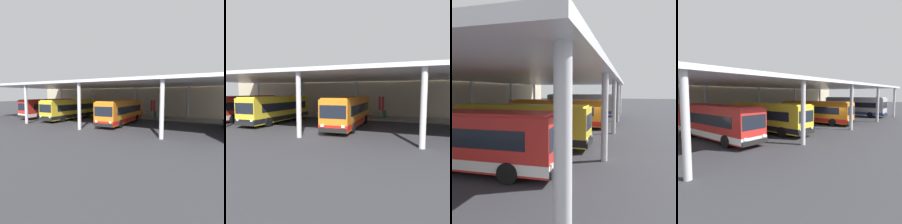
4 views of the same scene
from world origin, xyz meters
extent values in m
plane|color=#333338|center=(0.00, 0.00, 0.00)|extent=(200.00, 200.00, 0.00)
cube|color=gray|center=(0.00, 11.75, 0.09)|extent=(42.00, 4.50, 0.18)
cube|color=#C1B293|center=(0.00, 15.00, 3.40)|extent=(48.00, 1.60, 6.80)
cube|color=silver|center=(0.00, 5.50, 5.40)|extent=(40.00, 17.00, 0.30)
cylinder|color=silver|center=(-18.50, 13.50, 2.62)|extent=(0.40, 0.40, 5.25)
cylinder|color=silver|center=(-9.25, -2.50, 2.62)|extent=(0.40, 0.40, 5.25)
cylinder|color=silver|center=(-9.25, 13.50, 2.62)|extent=(0.40, 0.40, 5.25)
cylinder|color=silver|center=(0.00, -2.50, 2.62)|extent=(0.40, 0.40, 5.25)
cylinder|color=silver|center=(0.00, 13.50, 2.62)|extent=(0.40, 0.40, 5.25)
cylinder|color=silver|center=(9.25, -2.50, 2.62)|extent=(0.40, 0.40, 5.25)
cylinder|color=silver|center=(9.25, 13.50, 2.62)|extent=(0.40, 0.40, 5.25)
cube|color=red|center=(-12.83, 4.61, 1.70)|extent=(2.67, 10.44, 2.70)
cube|color=white|center=(-12.83, 4.61, 0.70)|extent=(2.69, 10.46, 0.50)
cube|color=black|center=(-12.83, 4.76, 2.00)|extent=(2.68, 8.57, 0.90)
cube|color=black|center=(-12.75, -0.54, 2.05)|extent=(2.30, 0.16, 1.10)
cube|color=black|center=(-12.75, -0.63, 0.55)|extent=(2.45, 0.20, 0.36)
cube|color=red|center=(-12.83, 4.61, 3.11)|extent=(2.46, 10.02, 0.12)
cube|color=yellow|center=(-12.75, -0.51, 2.87)|extent=(1.75, 0.15, 0.28)
cube|color=white|center=(-13.65, -0.64, 0.90)|extent=(0.28, 0.08, 0.20)
cube|color=white|center=(-11.85, -0.61, 0.90)|extent=(0.28, 0.08, 0.20)
cylinder|color=black|center=(-14.00, 1.36, 0.50)|extent=(0.30, 1.00, 1.00)
cylinder|color=black|center=(-11.55, 1.40, 0.50)|extent=(0.30, 1.00, 1.00)
cylinder|color=black|center=(-14.10, 7.45, 0.50)|extent=(0.30, 1.00, 1.00)
cylinder|color=black|center=(-11.65, 7.49, 0.50)|extent=(0.30, 1.00, 1.00)
cube|color=yellow|center=(-7.04, 3.98, 1.70)|extent=(2.51, 10.40, 2.70)
cube|color=black|center=(-7.04, 3.98, 0.70)|extent=(2.53, 10.42, 0.50)
cube|color=black|center=(-7.04, 4.13, 2.00)|extent=(2.55, 8.53, 0.90)
cube|color=black|center=(-7.04, -1.17, 2.05)|extent=(2.30, 0.12, 1.10)
cube|color=black|center=(-7.04, -1.26, 0.55)|extent=(2.45, 0.16, 0.36)
cube|color=yellow|center=(-7.04, 3.98, 3.11)|extent=(2.31, 9.99, 0.12)
cube|color=yellow|center=(-7.04, -1.14, 2.87)|extent=(1.75, 0.12, 0.28)
cube|color=white|center=(-7.94, -1.25, 0.90)|extent=(0.28, 0.08, 0.20)
cube|color=white|center=(-6.14, -1.25, 0.90)|extent=(0.28, 0.08, 0.20)
cylinder|color=black|center=(-8.26, 0.75, 0.50)|extent=(0.28, 1.00, 1.00)
cylinder|color=black|center=(-5.81, 0.75, 0.50)|extent=(0.28, 1.00, 1.00)
cylinder|color=black|center=(-8.27, 6.84, 0.50)|extent=(0.28, 1.00, 1.00)
cylinder|color=black|center=(-5.82, 6.84, 0.50)|extent=(0.28, 1.00, 1.00)
cube|color=orange|center=(2.14, 3.80, 1.70)|extent=(3.14, 10.54, 2.70)
cube|color=red|center=(2.14, 3.80, 0.70)|extent=(3.16, 10.56, 0.50)
cube|color=black|center=(2.13, 3.95, 2.00)|extent=(3.06, 8.67, 0.90)
cube|color=black|center=(2.46, -1.34, 2.05)|extent=(2.30, 0.26, 1.10)
cube|color=black|center=(2.46, -1.43, 0.55)|extent=(2.46, 0.31, 0.36)
cube|color=orange|center=(2.14, 3.80, 3.11)|extent=(2.92, 10.11, 0.12)
cube|color=yellow|center=(2.45, -1.31, 2.87)|extent=(1.75, 0.23, 0.28)
cube|color=white|center=(1.56, -1.47, 0.90)|extent=(0.28, 0.10, 0.20)
cube|color=white|center=(3.36, -1.36, 0.90)|extent=(0.28, 0.10, 0.20)
cylinder|color=black|center=(1.11, 0.51, 0.50)|extent=(0.34, 1.02, 1.00)
cylinder|color=black|center=(3.56, 0.66, 0.50)|extent=(0.34, 1.02, 1.00)
cylinder|color=black|center=(0.74, 6.58, 0.50)|extent=(0.34, 1.02, 1.00)
cylinder|color=black|center=(3.18, 6.73, 0.50)|extent=(0.34, 1.02, 1.00)
cylinder|color=black|center=(14.25, 6.86, 0.50)|extent=(0.28, 1.00, 1.00)
cube|color=brown|center=(1.22, 11.75, 0.63)|extent=(1.80, 0.44, 0.08)
cube|color=brown|center=(1.22, 11.95, 0.88)|extent=(1.80, 0.06, 0.44)
cube|color=#2D2D33|center=(0.52, 11.75, 0.41)|extent=(0.10, 0.36, 0.45)
cube|color=#2D2D33|center=(1.92, 11.75, 0.41)|extent=(0.10, 0.36, 0.45)
cylinder|color=#236638|center=(4.53, 11.46, 0.63)|extent=(0.48, 0.48, 0.90)
cylinder|color=black|center=(4.53, 11.46, 1.12)|extent=(0.52, 0.52, 0.08)
cylinder|color=#B2B2B7|center=(4.26, 10.95, 1.78)|extent=(0.12, 0.12, 3.20)
cube|color=#B22323|center=(4.26, 10.93, 2.16)|extent=(0.70, 0.04, 1.80)
camera|label=1|loc=(13.55, -18.90, 3.91)|focal=30.11mm
camera|label=2|loc=(9.04, -16.93, 3.67)|focal=33.65mm
camera|label=3|loc=(-23.25, -3.83, 4.25)|focal=37.61mm
camera|label=4|loc=(-22.63, -12.53, 4.13)|focal=33.10mm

